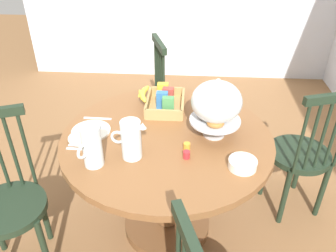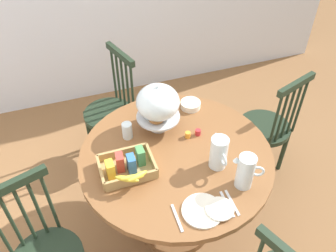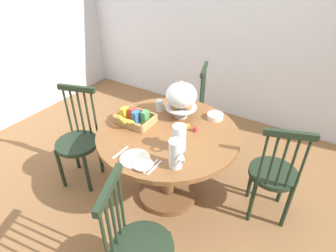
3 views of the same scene
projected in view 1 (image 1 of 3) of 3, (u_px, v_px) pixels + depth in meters
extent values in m
plane|color=brown|center=(161.00, 222.00, 2.35)|extent=(10.00, 10.00, 0.00)
cylinder|color=brown|center=(167.00, 139.00, 1.94)|extent=(1.18, 1.18, 0.04)
cylinder|color=brown|center=(167.00, 183.00, 2.12)|extent=(0.14, 0.14, 0.63)
cylinder|color=brown|center=(167.00, 223.00, 2.31)|extent=(0.56, 0.56, 0.06)
cylinder|color=#1E2D1E|center=(299.00, 154.00, 2.26)|extent=(0.40, 0.40, 0.04)
cylinder|color=#1E2D1E|center=(299.00, 164.00, 2.52)|extent=(0.04, 0.04, 0.45)
cylinder|color=#1E2D1E|center=(264.00, 170.00, 2.47)|extent=(0.04, 0.04, 0.45)
cylinder|color=#1E2D1E|center=(322.00, 190.00, 2.30)|extent=(0.04, 0.04, 0.45)
cylinder|color=#1E2D1E|center=(284.00, 197.00, 2.24)|extent=(0.04, 0.04, 0.45)
cylinder|color=#1E2D1E|center=(333.00, 136.00, 2.01)|extent=(0.02, 0.02, 0.48)
cylinder|color=#1E2D1E|center=(323.00, 137.00, 2.00)|extent=(0.02, 0.02, 0.48)
cylinder|color=#1E2D1E|center=(312.00, 139.00, 1.98)|extent=(0.02, 0.02, 0.48)
cylinder|color=#1E2D1E|center=(301.00, 141.00, 1.97)|extent=(0.02, 0.02, 0.48)
cube|color=#1E2D1E|center=(334.00, 98.00, 1.86)|extent=(0.14, 0.35, 0.05)
cylinder|color=#1E2D1E|center=(141.00, 105.00, 2.81)|extent=(0.40, 0.40, 0.04)
cylinder|color=#1E2D1E|center=(123.00, 121.00, 3.02)|extent=(0.04, 0.04, 0.45)
cylinder|color=#1E2D1E|center=(128.00, 139.00, 2.79)|extent=(0.04, 0.04, 0.45)
cylinder|color=#1E2D1E|center=(155.00, 117.00, 3.07)|extent=(0.04, 0.04, 0.45)
cylinder|color=#1E2D1E|center=(162.00, 135.00, 2.85)|extent=(0.04, 0.04, 0.45)
cylinder|color=#1E2D1E|center=(156.00, 69.00, 2.82)|extent=(0.02, 0.02, 0.48)
cylinder|color=#1E2D1E|center=(158.00, 72.00, 2.77)|extent=(0.02, 0.02, 0.48)
cylinder|color=#1E2D1E|center=(159.00, 76.00, 2.71)|extent=(0.02, 0.02, 0.48)
cylinder|color=#1E2D1E|center=(161.00, 79.00, 2.65)|extent=(0.02, 0.02, 0.48)
cylinder|color=#1E2D1E|center=(164.00, 83.00, 2.60)|extent=(0.02, 0.02, 0.48)
cube|color=#1E2D1E|center=(159.00, 44.00, 2.57)|extent=(0.35, 0.14, 0.05)
cylinder|color=#1E2D1E|center=(9.00, 208.00, 1.86)|extent=(0.40, 0.40, 0.04)
cylinder|color=#1E2D1E|center=(45.00, 250.00, 1.90)|extent=(0.04, 0.04, 0.45)
cylinder|color=#1E2D1E|center=(44.00, 213.00, 2.13)|extent=(0.04, 0.04, 0.45)
cylinder|color=#1E2D1E|center=(0.00, 156.00, 1.85)|extent=(0.02, 0.02, 0.48)
cylinder|color=#1E2D1E|center=(14.00, 153.00, 1.87)|extent=(0.02, 0.02, 0.48)
cylinder|color=#1E2D1E|center=(27.00, 151.00, 1.89)|extent=(0.02, 0.02, 0.48)
cube|color=#1E2D1E|center=(193.00, 246.00, 1.05)|extent=(0.35, 0.15, 0.05)
cylinder|color=silver|center=(214.00, 133.00, 1.93)|extent=(0.12, 0.12, 0.02)
cylinder|color=silver|center=(214.00, 128.00, 1.91)|extent=(0.03, 0.03, 0.09)
cylinder|color=silver|center=(215.00, 120.00, 1.88)|extent=(0.28, 0.28, 0.01)
torus|color=#B27033|center=(215.00, 122.00, 1.82)|extent=(0.10, 0.10, 0.03)
torus|color=#D19347|center=(225.00, 115.00, 1.88)|extent=(0.10, 0.10, 0.03)
torus|color=#935628|center=(207.00, 114.00, 1.89)|extent=(0.10, 0.10, 0.03)
ellipsoid|color=silver|center=(217.00, 101.00, 1.82)|extent=(0.27, 0.27, 0.22)
sphere|color=silver|center=(218.00, 81.00, 1.75)|extent=(0.02, 0.02, 0.02)
cylinder|color=silver|center=(92.00, 146.00, 1.66)|extent=(0.10, 0.10, 0.22)
cylinder|color=orange|center=(93.00, 152.00, 1.68)|extent=(0.09, 0.09, 0.15)
cone|color=silver|center=(98.00, 125.00, 1.65)|extent=(0.05, 0.05, 0.03)
torus|color=silver|center=(83.00, 152.00, 1.61)|extent=(0.07, 0.04, 0.07)
cylinder|color=silver|center=(131.00, 140.00, 1.71)|extent=(0.10, 0.10, 0.21)
cylinder|color=white|center=(132.00, 145.00, 1.73)|extent=(0.09, 0.09, 0.14)
cone|color=silver|center=(143.00, 126.00, 1.66)|extent=(0.04, 0.04, 0.03)
torus|color=silver|center=(118.00, 137.00, 1.71)|extent=(0.02, 0.07, 0.07)
cube|color=tan|center=(165.00, 107.00, 2.19)|extent=(0.30, 0.22, 0.01)
cube|color=tan|center=(148.00, 102.00, 2.18)|extent=(0.30, 0.02, 0.07)
cube|color=tan|center=(183.00, 103.00, 2.16)|extent=(0.30, 0.02, 0.07)
cube|color=tan|center=(167.00, 92.00, 2.30)|extent=(0.02, 0.22, 0.07)
cube|color=tan|center=(164.00, 115.00, 2.04)|extent=(0.02, 0.22, 0.07)
cube|color=gold|center=(163.00, 91.00, 2.24)|extent=(0.05, 0.07, 0.11)
cube|color=#B23D33|center=(168.00, 96.00, 2.18)|extent=(0.05, 0.07, 0.11)
cube|color=#336BAD|center=(162.00, 100.00, 2.13)|extent=(0.05, 0.07, 0.11)
cube|color=#47894C|center=(168.00, 106.00, 2.08)|extent=(0.04, 0.07, 0.11)
ellipsoid|color=yellow|center=(144.00, 91.00, 2.17)|extent=(0.14, 0.08, 0.05)
ellipsoid|color=yellow|center=(143.00, 94.00, 2.15)|extent=(0.13, 0.03, 0.05)
ellipsoid|color=yellow|center=(142.00, 96.00, 2.12)|extent=(0.14, 0.08, 0.05)
cylinder|color=white|center=(91.00, 131.00, 1.96)|extent=(0.22, 0.22, 0.01)
cylinder|color=white|center=(82.00, 138.00, 1.88)|extent=(0.15, 0.15, 0.01)
cylinder|color=white|center=(243.00, 164.00, 1.68)|extent=(0.14, 0.14, 0.04)
cylinder|color=silver|center=(209.00, 107.00, 2.08)|extent=(0.06, 0.06, 0.11)
cylinder|color=#B7282D|center=(187.00, 155.00, 1.75)|extent=(0.04, 0.04, 0.04)
cylinder|color=orange|center=(187.00, 146.00, 1.81)|extent=(0.04, 0.04, 0.04)
cube|color=silver|center=(84.00, 146.00, 1.84)|extent=(0.02, 0.17, 0.01)
cube|color=silver|center=(82.00, 149.00, 1.81)|extent=(0.02, 0.17, 0.01)
cube|color=silver|center=(98.00, 118.00, 2.07)|extent=(0.02, 0.17, 0.01)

